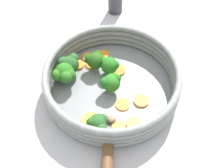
{
  "coord_description": "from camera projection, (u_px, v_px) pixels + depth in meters",
  "views": [
    {
      "loc": [
        -0.08,
        0.43,
        0.59
      ],
      "look_at": [
        0.0,
        0.0,
        0.03
      ],
      "focal_mm": 50.0,
      "sensor_mm": 36.0,
      "label": 1
    }
  ],
  "objects": [
    {
      "name": "broccoli_floret_4",
      "position": [
        95.0,
        60.0,
        0.74
      ],
      "size": [
        0.05,
        0.05,
        0.05
      ],
      "color": "#769960",
      "rests_on": "skillet"
    },
    {
      "name": "carrot_slice_8",
      "position": [
        123.0,
        105.0,
        0.7
      ],
      "size": [
        0.04,
        0.04,
        0.0
      ],
      "primitive_type": "cylinder",
      "rotation": [
        0.0,
        0.0,
        3.26
      ],
      "color": "orange",
      "rests_on": "skillet"
    },
    {
      "name": "broccoli_floret_3",
      "position": [
        69.0,
        64.0,
        0.73
      ],
      "size": [
        0.05,
        0.05,
        0.05
      ],
      "color": "#86A860",
      "rests_on": "skillet"
    },
    {
      "name": "carrot_slice_9",
      "position": [
        134.0,
        124.0,
        0.67
      ],
      "size": [
        0.04,
        0.04,
        0.0
      ],
      "primitive_type": "cylinder",
      "rotation": [
        0.0,
        0.0,
        6.07
      ],
      "color": "#F88C41",
      "rests_on": "skillet"
    },
    {
      "name": "broccoli_floret_5",
      "position": [
        111.0,
        82.0,
        0.7
      ],
      "size": [
        0.05,
        0.05,
        0.05
      ],
      "color": "#7B9E4D",
      "rests_on": "skillet"
    },
    {
      "name": "carrot_slice_3",
      "position": [
        141.0,
        101.0,
        0.7
      ],
      "size": [
        0.04,
        0.04,
        0.01
      ],
      "primitive_type": "cylinder",
      "rotation": [
        0.0,
        0.0,
        3.15
      ],
      "color": "orange",
      "rests_on": "skillet"
    },
    {
      "name": "ground_plane",
      "position": [
        112.0,
        91.0,
        0.74
      ],
      "size": [
        4.0,
        4.0,
        0.0
      ],
      "primitive_type": "plane",
      "color": "#B9B8BA"
    },
    {
      "name": "skillet_rim_wall",
      "position": [
        112.0,
        80.0,
        0.7
      ],
      "size": [
        0.31,
        0.31,
        0.06
      ],
      "color": "gray",
      "rests_on": "skillet"
    },
    {
      "name": "carrot_slice_6",
      "position": [
        91.0,
        120.0,
        0.67
      ],
      "size": [
        0.06,
        0.06,
        0.0
      ],
      "primitive_type": "cylinder",
      "rotation": [
        0.0,
        0.0,
        0.62
      ],
      "color": "orange",
      "rests_on": "skillet"
    },
    {
      "name": "carrot_slice_7",
      "position": [
        78.0,
        65.0,
        0.77
      ],
      "size": [
        0.04,
        0.04,
        0.01
      ],
      "primitive_type": "cylinder",
      "rotation": [
        0.0,
        0.0,
        2.9
      ],
      "color": "orange",
      "rests_on": "skillet"
    },
    {
      "name": "broccoli_floret_1",
      "position": [
        98.0,
        124.0,
        0.64
      ],
      "size": [
        0.05,
        0.04,
        0.04
      ],
      "color": "#8CA467",
      "rests_on": "skillet"
    },
    {
      "name": "mushroom_piece_0",
      "position": [
        111.0,
        120.0,
        0.67
      ],
      "size": [
        0.02,
        0.02,
        0.01
      ],
      "primitive_type": "ellipsoid",
      "rotation": [
        0.0,
        0.0,
        0.07
      ],
      "color": "#806147",
      "rests_on": "skillet"
    },
    {
      "name": "carrot_slice_5",
      "position": [
        88.0,
        57.0,
        0.78
      ],
      "size": [
        0.03,
        0.03,
        0.0
      ],
      "primitive_type": "cylinder",
      "rotation": [
        0.0,
        0.0,
        3.12
      ],
      "color": "#EB963A",
      "rests_on": "skillet"
    },
    {
      "name": "skillet",
      "position": [
        112.0,
        90.0,
        0.73
      ],
      "size": [
        0.29,
        0.29,
        0.01
      ],
      "primitive_type": "cylinder",
      "color": "gray",
      "rests_on": "ground_plane"
    },
    {
      "name": "carrot_slice_1",
      "position": [
        119.0,
        127.0,
        0.66
      ],
      "size": [
        0.04,
        0.04,
        0.0
      ],
      "primitive_type": "cylinder",
      "rotation": [
        0.0,
        0.0,
        1.98
      ],
      "color": "#F99C36",
      "rests_on": "skillet"
    },
    {
      "name": "carrot_slice_2",
      "position": [
        104.0,
        54.0,
        0.79
      ],
      "size": [
        0.04,
        0.04,
        0.0
      ],
      "primitive_type": "cylinder",
      "rotation": [
        0.0,
        0.0,
        4.44
      ],
      "color": "orange",
      "rests_on": "skillet"
    },
    {
      "name": "carrot_slice_0",
      "position": [
        118.0,
        70.0,
        0.76
      ],
      "size": [
        0.04,
        0.04,
        0.01
      ],
      "primitive_type": "cylinder",
      "rotation": [
        0.0,
        0.0,
        3.5
      ],
      "color": "orange",
      "rests_on": "skillet"
    },
    {
      "name": "broccoli_floret_2",
      "position": [
        64.0,
        74.0,
        0.71
      ],
      "size": [
        0.05,
        0.05,
        0.06
      ],
      "color": "#8DA866",
      "rests_on": "skillet"
    },
    {
      "name": "carrot_slice_4",
      "position": [
        92.0,
        64.0,
        0.77
      ],
      "size": [
        0.05,
        0.05,
        0.0
      ],
      "primitive_type": "cylinder",
      "rotation": [
        0.0,
        0.0,
        2.37
      ],
      "color": "orange",
      "rests_on": "skillet"
    },
    {
      "name": "skillet_rivet_left",
      "position": [
        97.0,
        140.0,
        0.64
      ],
      "size": [
        0.01,
        0.01,
        0.01
      ],
      "primitive_type": "sphere",
      "color": "gray",
      "rests_on": "skillet"
    },
    {
      "name": "skillet_rivet_right",
      "position": [
        121.0,
        141.0,
        0.64
      ],
      "size": [
        0.01,
        0.01,
        0.01
      ],
      "primitive_type": "sphere",
      "color": "gray",
      "rests_on": "skillet"
    },
    {
      "name": "broccoli_floret_0",
      "position": [
        109.0,
        65.0,
        0.73
      ],
      "size": [
        0.05,
        0.04,
        0.05
      ],
      "color": "#5F904B",
      "rests_on": "skillet"
    },
    {
      "name": "carrot_slice_10",
      "position": [
        102.0,
        59.0,
        0.78
      ],
      "size": [
        0.03,
        0.03,
        0.0
      ],
      "primitive_type": "cylinder",
      "rotation": [
        0.0,
        0.0,
        6.26
      ],
      "color": "orange",
      "rests_on": "skillet"
    }
  ]
}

